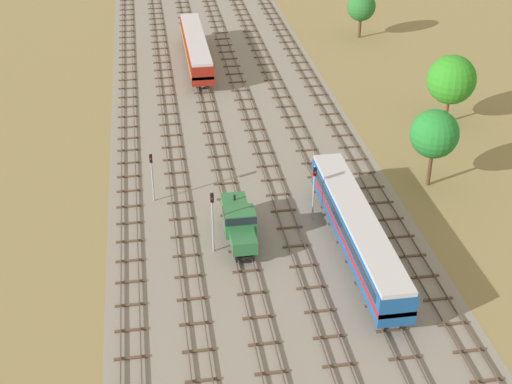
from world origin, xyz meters
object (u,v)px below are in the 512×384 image
(shunter_loco_centre_left_near, at_px, (239,221))
(signal_post_nearest, at_px, (212,215))
(passenger_coach_centre_left_mid, at_px, (196,47))
(signal_post_mid, at_px, (314,186))
(signal_post_near, at_px, (152,171))
(passenger_coach_centre_right_nearest, at_px, (357,228))

(shunter_loco_centre_left_near, xyz_separation_m, signal_post_nearest, (-2.40, -1.35, 1.75))
(passenger_coach_centre_left_mid, xyz_separation_m, signal_post_mid, (7.21, -42.39, 0.94))
(signal_post_near, relative_size, signal_post_mid, 0.92)
(passenger_coach_centre_right_nearest, distance_m, signal_post_near, 20.47)
(shunter_loco_centre_left_near, bearing_deg, signal_post_mid, 18.50)
(signal_post_near, bearing_deg, signal_post_mid, -21.39)
(signal_post_nearest, relative_size, signal_post_mid, 1.06)
(shunter_loco_centre_left_near, relative_size, signal_post_near, 1.63)
(signal_post_nearest, bearing_deg, signal_post_mid, 21.36)
(passenger_coach_centre_left_mid, relative_size, signal_post_nearest, 3.68)
(passenger_coach_centre_right_nearest, xyz_separation_m, signal_post_mid, (-2.40, 6.00, 0.94))
(passenger_coach_centre_left_mid, height_order, signal_post_near, signal_post_near)
(passenger_coach_centre_right_nearest, xyz_separation_m, passenger_coach_centre_left_mid, (-9.61, 48.39, 0.00))
(passenger_coach_centre_left_mid, xyz_separation_m, signal_post_nearest, (-2.40, -46.15, 1.15))
(passenger_coach_centre_right_nearest, relative_size, signal_post_nearest, 3.68)
(signal_post_mid, bearing_deg, signal_post_near, 158.61)
(signal_post_near, bearing_deg, shunter_loco_centre_left_near, -48.19)
(passenger_coach_centre_left_mid, bearing_deg, shunter_loco_centre_left_near, -90.00)
(signal_post_near, bearing_deg, signal_post_nearest, -62.94)
(signal_post_nearest, bearing_deg, passenger_coach_centre_left_mid, 87.02)
(signal_post_nearest, distance_m, signal_post_mid, 10.33)
(signal_post_nearest, bearing_deg, signal_post_near, 117.06)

